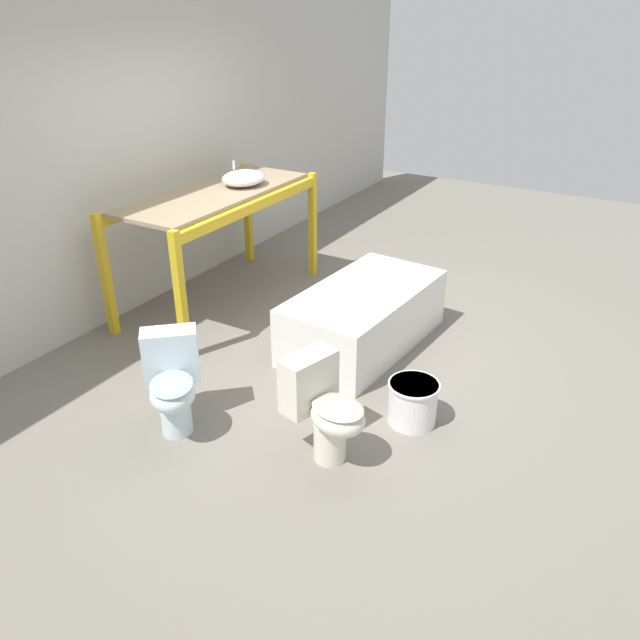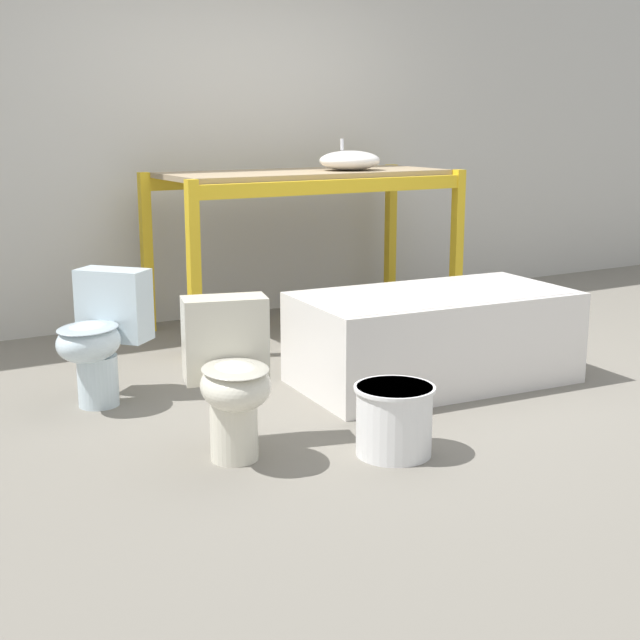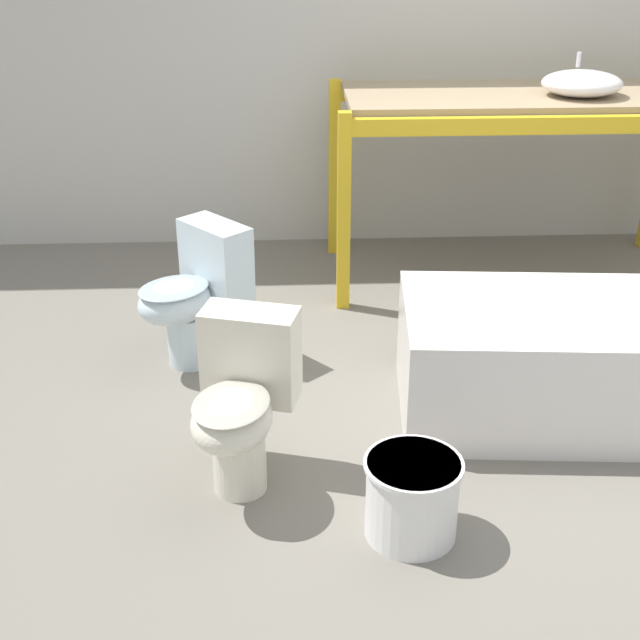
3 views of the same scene
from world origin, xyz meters
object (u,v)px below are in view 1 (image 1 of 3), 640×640
sink_basin (243,178)px  toilet_near (324,406)px  toilet_far (172,381)px  bathtub_main (364,313)px  bucket_white (413,402)px

sink_basin → toilet_near: sink_basin is taller
sink_basin → toilet_far: size_ratio=0.65×
toilet_near → toilet_far: size_ratio=1.00×
sink_basin → bathtub_main: 1.76m
sink_basin → toilet_near: bearing=-133.5°
toilet_far → bathtub_main: bearing=29.9°
bathtub_main → toilet_near: 1.53m
toilet_far → bucket_white: 1.65m
sink_basin → bucket_white: bearing=-118.0°
toilet_near → bucket_white: (0.62, -0.35, -0.21)m
bathtub_main → toilet_far: toilet_far is taller
bucket_white → toilet_near: bearing=150.2°
toilet_far → bucket_white: toilet_far is taller
sink_basin → toilet_far: sink_basin is taller
sink_basin → bathtub_main: (-0.38, -1.48, -0.88)m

